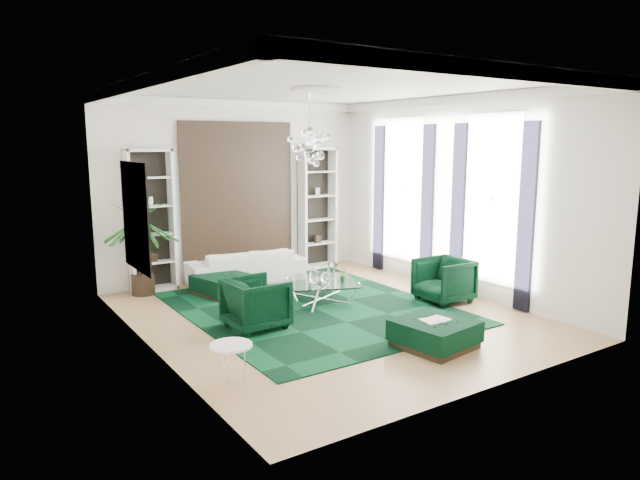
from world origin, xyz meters
TOP-DOWN VIEW (x-y plane):
  - floor at (0.00, 0.00)m, footprint 6.00×7.00m
  - ceiling at (0.00, 0.00)m, footprint 6.00×7.00m
  - wall_back at (0.00, 3.51)m, footprint 6.00×0.02m
  - wall_front at (0.00, -3.51)m, footprint 6.00×0.02m
  - wall_left at (-3.01, 0.00)m, footprint 0.02×7.00m
  - wall_right at (3.01, 0.00)m, footprint 0.02×7.00m
  - crown_molding at (0.00, 0.00)m, footprint 6.00×7.00m
  - ceiling_medallion at (0.00, 0.30)m, footprint 0.90×0.90m
  - tapestry at (0.00, 3.46)m, footprint 2.50×0.06m
  - shelving_left at (-1.95, 3.31)m, footprint 0.90×0.38m
  - shelving_right at (1.95, 3.31)m, footprint 0.90×0.38m
  - painting at (-2.97, 0.60)m, footprint 0.04×1.30m
  - window_near at (2.99, -0.90)m, footprint 0.03×1.10m
  - curtain_near_a at (2.96, -1.68)m, footprint 0.07×0.30m
  - curtain_near_b at (2.96, -0.12)m, footprint 0.07×0.30m
  - window_far at (2.99, 1.50)m, footprint 0.03×1.10m
  - curtain_far_a at (2.96, 0.72)m, footprint 0.07×0.30m
  - curtain_far_b at (2.96, 2.28)m, footprint 0.07×0.30m
  - rug at (0.01, 0.48)m, footprint 4.20×5.00m
  - sofa at (-0.15, 2.84)m, footprint 2.48×1.19m
  - armchair_left at (-1.32, 0.06)m, footprint 0.92×0.90m
  - armchair_right at (2.27, -0.48)m, footprint 0.93×0.90m
  - coffee_table at (0.34, 0.68)m, footprint 1.56×1.56m
  - ottoman_side at (-0.98, 2.20)m, footprint 1.10×1.10m
  - ottoman_front at (0.43, -2.13)m, footprint 1.13×1.13m
  - book at (0.43, -2.13)m, footprint 0.42×0.28m
  - side_table at (-2.55, -1.69)m, footprint 0.66×0.66m
  - palm at (-2.24, 3.08)m, footprint 1.61×1.61m
  - chandelier at (-0.16, 0.30)m, footprint 1.05×1.05m
  - table_plant at (0.64, 0.43)m, footprint 0.16×0.15m

SIDE VIEW (x-z plane):
  - floor at x=0.00m, z-range -0.02..0.00m
  - rug at x=0.01m, z-range 0.00..0.02m
  - ottoman_side at x=-0.98m, z-range 0.00..0.40m
  - ottoman_front at x=0.43m, z-range 0.00..0.40m
  - coffee_table at x=0.34m, z-range 0.00..0.41m
  - side_table at x=-2.55m, z-range 0.00..0.50m
  - sofa at x=-0.15m, z-range 0.00..0.70m
  - armchair_left at x=-1.32m, z-range 0.00..0.81m
  - armchair_right at x=2.27m, z-range 0.00..0.81m
  - book at x=0.43m, z-range 0.40..0.43m
  - table_plant at x=0.64m, z-range 0.41..0.65m
  - palm at x=-2.24m, z-range 0.00..2.40m
  - shelving_left at x=-1.95m, z-range 0.00..2.80m
  - shelving_right at x=1.95m, z-range 0.00..2.80m
  - curtain_near_a at x=2.96m, z-range 0.02..3.27m
  - curtain_near_b at x=2.96m, z-range 0.02..3.27m
  - curtain_far_a at x=2.96m, z-range 0.02..3.27m
  - curtain_far_b at x=2.96m, z-range 0.02..3.27m
  - painting at x=-2.97m, z-range 1.05..2.65m
  - wall_back at x=0.00m, z-range 0.00..3.80m
  - wall_front at x=0.00m, z-range 0.00..3.80m
  - wall_left at x=-3.01m, z-range 0.00..3.80m
  - wall_right at x=3.01m, z-range 0.00..3.80m
  - tapestry at x=0.00m, z-range 0.50..3.30m
  - window_near at x=2.99m, z-range 0.45..3.35m
  - window_far at x=2.99m, z-range 0.45..3.35m
  - chandelier at x=-0.16m, z-range 2.49..3.21m
  - crown_molding at x=0.00m, z-range 3.61..3.79m
  - ceiling_medallion at x=0.00m, z-range 3.75..3.79m
  - ceiling at x=0.00m, z-range 3.80..3.82m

